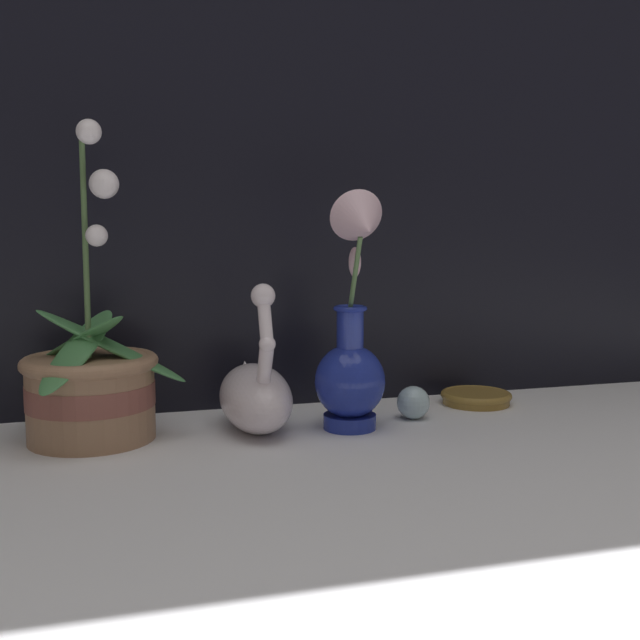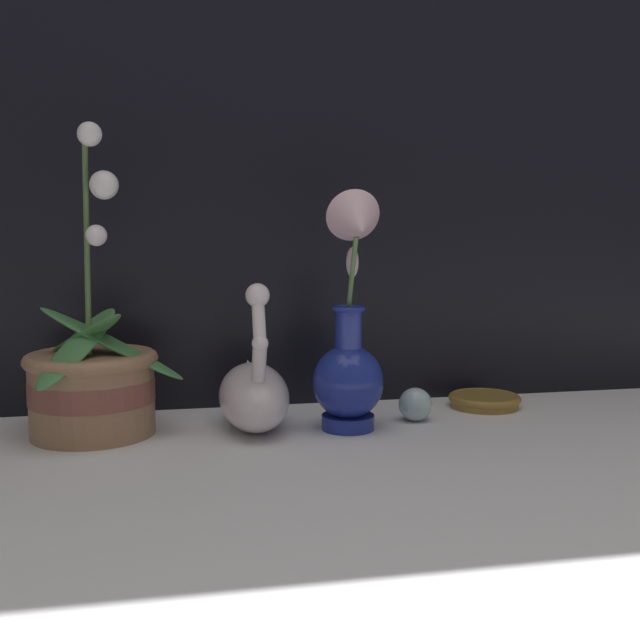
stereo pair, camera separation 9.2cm
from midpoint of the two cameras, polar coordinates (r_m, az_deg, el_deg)
ground_plane at (r=1.03m, az=2.83°, el=-9.77°), size 2.80×2.80×0.00m
window_backdrop at (r=1.30m, az=-0.17°, el=20.45°), size 2.80×0.03×1.20m
orchid_potted_plant at (r=1.12m, az=-14.72°, el=-4.55°), size 0.24×0.24×0.44m
swan_figurine at (r=1.12m, az=-2.72°, el=-5.54°), size 0.10×0.21×0.22m
blue_vase at (r=1.09m, az=4.72°, el=-2.34°), size 0.11×0.15×0.35m
glass_sphere at (r=1.18m, az=9.52°, el=-6.38°), size 0.05×0.05×0.05m
amber_dish at (r=1.30m, az=14.44°, el=-5.93°), size 0.12×0.12×0.02m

